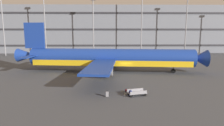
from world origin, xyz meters
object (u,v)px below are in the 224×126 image
Objects in this scene: backpack_small at (125,94)px; baggage_cart at (137,93)px; suitcase_purple at (107,94)px; backpack_navy at (126,90)px; airliner at (109,58)px; suitcase_teal at (130,93)px.

backpack_small is 0.16× the size of baggage_cart.
backpack_navy is (2.81, 2.40, -0.21)m from suitcase_purple.
suitcase_purple is (-0.38, -16.90, -2.70)m from airliner.
backpack_navy is at bearing -80.49° from airliner.
baggage_cart is (4.18, 0.59, 0.02)m from suitcase_purple.
suitcase_purple is 1.69× the size of backpack_small.
baggage_cart is (1.73, 0.25, 0.19)m from backpack_small.
baggage_cart is at bearing 7.99° from suitcase_purple.
suitcase_purple is at bearing -172.18° from backpack_small.
suitcase_teal is at bearing -161.06° from baggage_cart.
baggage_cart is at bearing -76.89° from airliner.
suitcase_purple is 0.27× the size of baggage_cart.
airliner reaches higher than suitcase_purple.
backpack_small is at bearing -99.92° from backpack_navy.
backpack_navy is 2.28m from baggage_cart.
suitcase_teal is at bearing -5.56° from backpack_small.
baggage_cart reaches higher than backpack_navy.
suitcase_teal is 2.19m from backpack_navy.
suitcase_teal is at bearing 4.62° from suitcase_purple.
suitcase_teal reaches higher than backpack_small.
airliner is 42.71× the size of suitcase_teal.
airliner is at bearing 99.51° from backpack_navy.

